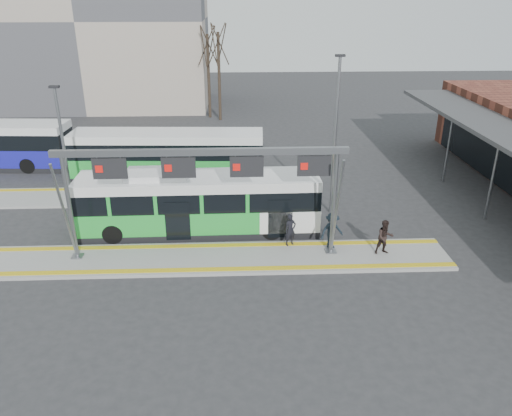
{
  "coord_description": "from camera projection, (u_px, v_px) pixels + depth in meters",
  "views": [
    {
      "loc": [
        1.03,
        -20.64,
        11.58
      ],
      "look_at": [
        2.02,
        3.0,
        1.33
      ],
      "focal_mm": 35.0,
      "sensor_mm": 36.0,
      "label": 1
    }
  ],
  "objects": [
    {
      "name": "platform_second",
      "position": [
        155.0,
        196.0,
        30.64
      ],
      "size": [
        20.0,
        3.0,
        0.15
      ],
      "primitive_type": "cube",
      "color": "gray",
      "rests_on": "ground"
    },
    {
      "name": "hero_bus",
      "position": [
        199.0,
        204.0,
        25.73
      ],
      "size": [
        12.29,
        2.77,
        3.37
      ],
      "rotation": [
        0.0,
        0.0,
        0.01
      ],
      "color": "black",
      "rests_on": "ground"
    },
    {
      "name": "ground",
      "position": [
        216.0,
        260.0,
        23.49
      ],
      "size": [
        120.0,
        120.0,
        0.0
      ],
      "primitive_type": "plane",
      "color": "#2D2D30",
      "rests_on": "ground"
    },
    {
      "name": "tree_mid",
      "position": [
        208.0,
        46.0,
        47.59
      ],
      "size": [
        1.4,
        1.4,
        9.02
      ],
      "color": "#382B21",
      "rests_on": "ground"
    },
    {
      "name": "tactile_main",
      "position": [
        216.0,
        257.0,
        23.42
      ],
      "size": [
        22.0,
        2.65,
        0.02
      ],
      "color": "gold",
      "rests_on": "platform_main"
    },
    {
      "name": "passenger_a",
      "position": [
        290.0,
        230.0,
        24.25
      ],
      "size": [
        0.69,
        0.59,
        1.62
      ],
      "primitive_type": "imported",
      "rotation": [
        0.0,
        0.0,
        0.4
      ],
      "color": "black",
      "rests_on": "platform_main"
    },
    {
      "name": "tactile_second",
      "position": [
        157.0,
        188.0,
        31.66
      ],
      "size": [
        20.0,
        0.35,
        0.02
      ],
      "color": "gold",
      "rests_on": "platform_second"
    },
    {
      "name": "bg_bus_green",
      "position": [
        168.0,
        155.0,
        33.34
      ],
      "size": [
        12.74,
        3.27,
        3.16
      ],
      "rotation": [
        0.0,
        0.0,
        -0.05
      ],
      "color": "black",
      "rests_on": "ground"
    },
    {
      "name": "gantry",
      "position": [
        205.0,
        172.0,
        22.0
      ],
      "size": [
        13.0,
        1.68,
        5.2
      ],
      "color": "slate",
      "rests_on": "platform_main"
    },
    {
      "name": "passenger_c",
      "position": [
        332.0,
        231.0,
        23.93
      ],
      "size": [
        1.34,
        1.03,
        1.83
      ],
      "primitive_type": "imported",
      "rotation": [
        0.0,
        0.0,
        0.33
      ],
      "color": "black",
      "rests_on": "platform_main"
    },
    {
      "name": "platform_main",
      "position": [
        216.0,
        258.0,
        23.46
      ],
      "size": [
        22.0,
        3.0,
        0.15
      ],
      "primitive_type": "cube",
      "color": "gray",
      "rests_on": "ground"
    },
    {
      "name": "lamp_west",
      "position": [
        64.0,
        151.0,
        26.26
      ],
      "size": [
        0.5,
        0.25,
        7.3
      ],
      "color": "slate",
      "rests_on": "ground"
    },
    {
      "name": "passenger_b",
      "position": [
        385.0,
        237.0,
        23.43
      ],
      "size": [
        0.9,
        0.74,
        1.7
      ],
      "primitive_type": "imported",
      "rotation": [
        0.0,
        0.0,
        0.13
      ],
      "color": "black",
      "rests_on": "platform_main"
    },
    {
      "name": "apartment_block",
      "position": [
        90.0,
        17.0,
        52.29
      ],
      "size": [
        24.5,
        12.5,
        18.4
      ],
      "color": "#A6998B",
      "rests_on": "ground"
    },
    {
      "name": "tree_left",
      "position": [
        218.0,
        45.0,
        46.5
      ],
      "size": [
        1.4,
        1.4,
        9.32
      ],
      "color": "#382B21",
      "rests_on": "ground"
    },
    {
      "name": "lamp_east",
      "position": [
        335.0,
        134.0,
        26.76
      ],
      "size": [
        0.5,
        0.25,
        8.71
      ],
      "color": "slate",
      "rests_on": "ground"
    }
  ]
}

